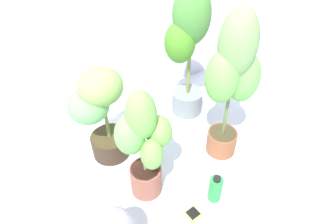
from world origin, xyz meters
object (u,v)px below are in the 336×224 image
potted_plant_front_right (232,77)px  nutrient_bottle (215,189)px  potted_plant_back_right (187,46)px  potted_plant_back_left (100,110)px  potted_plant_front_left (144,144)px  hygrometer_box (193,214)px

potted_plant_front_right → nutrient_bottle: size_ratio=5.34×
potted_plant_back_right → potted_plant_back_left: bearing=-173.2°
potted_plant_back_left → potted_plant_front_right: size_ratio=0.66×
potted_plant_front_right → nutrient_bottle: (-0.30, -0.28, -0.53)m
potted_plant_front_left → hygrometer_box: (0.13, -0.30, -0.39)m
potted_plant_back_right → potted_plant_front_left: bearing=-142.4°
potted_plant_back_left → potted_plant_back_right: bearing=6.8°
potted_plant_back_left → potted_plant_front_right: potted_plant_front_right is taller
potted_plant_back_right → potted_plant_back_left: (-0.73, -0.09, -0.20)m
potted_plant_back_right → potted_plant_front_left: potted_plant_back_right is taller
potted_plant_back_right → potted_plant_front_left: 0.84m
potted_plant_back_right → nutrient_bottle: size_ratio=5.29×
nutrient_bottle → potted_plant_front_left: bearing=138.2°
potted_plant_back_left → potted_plant_front_left: (0.08, -0.41, 0.01)m
potted_plant_back_left → potted_plant_front_left: potted_plant_front_left is taller
hygrometer_box → nutrient_bottle: 0.20m
potted_plant_front_left → hygrometer_box: 0.51m
potted_plant_back_left → hygrometer_box: potted_plant_back_left is taller
potted_plant_back_left → hygrometer_box: 0.84m
potted_plant_back_right → potted_plant_back_left: size_ratio=1.49×
potted_plant_back_right → hygrometer_box: 1.12m
potted_plant_front_left → nutrient_bottle: 0.52m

